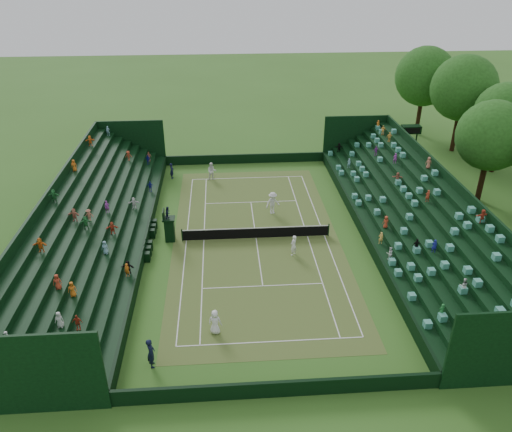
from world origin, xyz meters
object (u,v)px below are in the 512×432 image
object	(u,v)px
umpire_chair	(169,226)
player_far_east	(273,203)
tennis_net	(256,232)
player_far_west	(212,171)
player_near_west	(215,322)
player_near_east	(294,245)

from	to	relation	value
umpire_chair	player_far_east	size ratio (longest dim) A/B	1.48
tennis_net	player_far_west	bearing A→B (deg)	106.77
player_near_west	player_near_east	distance (m)	10.07
player_near_west	umpire_chair	bearing A→B (deg)	-58.80
tennis_net	player_far_west	world-z (taller)	player_far_west
tennis_net	umpire_chair	xyz separation A→B (m)	(-6.75, 0.18, 0.74)
player_near_east	player_far_east	size ratio (longest dim) A/B	0.83
umpire_chair	player_far_east	distance (m)	9.37
umpire_chair	player_near_west	world-z (taller)	umpire_chair
player_near_west	player_far_east	bearing A→B (deg)	-94.87
tennis_net	player_near_west	xyz separation A→B (m)	(-3.21, -10.84, 0.28)
tennis_net	umpire_chair	world-z (taller)	umpire_chair
player_near_west	player_far_east	size ratio (longest dim) A/B	0.81
tennis_net	player_far_east	world-z (taller)	player_far_east
umpire_chair	player_far_west	distance (m)	11.96
umpire_chair	player_far_west	bearing A→B (deg)	74.34
player_near_east	player_far_west	xyz separation A→B (m)	(-6.13, 14.31, 0.08)
player_near_east	player_far_east	xyz separation A→B (m)	(-0.87, 6.76, 0.17)
tennis_net	player_far_west	distance (m)	12.21
umpire_chair	player_near_east	xyz separation A→B (m)	(9.36, -2.80, -0.44)
tennis_net	player_near_east	world-z (taller)	player_near_east
tennis_net	player_near_west	world-z (taller)	player_near_west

